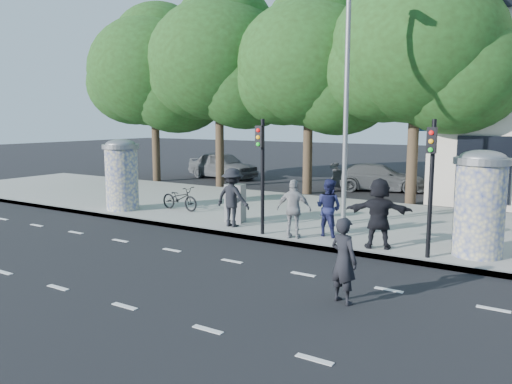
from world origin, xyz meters
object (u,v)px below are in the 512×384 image
Objects in this scene: street_lamp at (346,79)px; ped_d at (233,197)px; bicycle at (180,198)px; car_right at (378,177)px; ped_c at (329,208)px; cabinet_left at (235,203)px; ped_f at (379,213)px; traffic_pole_near at (262,165)px; car_left at (223,165)px; cabinet_right at (471,234)px; ad_column_left at (122,173)px; ad_column_right at (480,201)px; ped_e at (294,209)px; man_road at (344,260)px; traffic_pole_far at (431,174)px.

street_lamp reaches higher than ped_d.
bicycle is 0.37× the size of car_right.
cabinet_left is at bearing 6.53° from ped_c.
ped_f is 1.49× the size of cabinet_left.
car_right is (-0.36, 11.66, -1.56)m from traffic_pole_near.
car_right is (9.57, -0.10, -0.12)m from car_left.
ad_column_left is at bearing -177.98° from cabinet_right.
cabinet_left is at bearing 154.25° from car_right.
traffic_pole_near is at bearing -14.47° from ped_f.
ad_column_right is 0.33× the size of street_lamp.
ad_column_right is (12.40, 0.20, 0.00)m from ad_column_left.
street_lamp is 6.21m from cabinet_right.
ped_d is 1.47× the size of cabinet_left.
street_lamp reaches higher than ped_f.
ped_d is 1.10× the size of ped_e.
cabinet_right is at bearing -168.42° from ped_c.
traffic_pole_near is 3.29× the size of cabinet_right.
street_lamp is at bearing -112.38° from ped_e.
ad_column_right is 1.57× the size of ped_c.
bicycle is (-8.72, 5.32, -0.25)m from man_road.
car_right is (-3.81, 11.37, -0.42)m from ped_f.
traffic_pole_far is at bearing -174.80° from car_right.
cabinet_right is (5.64, 0.95, -1.56)m from traffic_pole_near.
cabinet_left is 0.27× the size of car_right.
cabinet_right is at bearing -24.01° from street_lamp.
ad_column_right is at bearing -115.51° from car_left.
bicycle is at bearing -143.23° from car_left.
car_left is at bearing 119.33° from cabinet_left.
ad_column_left is at bearing -165.06° from street_lamp.
car_right is at bearing 74.59° from cabinet_left.
car_left is at bearing -50.21° from ped_d.
bicycle is at bearing 176.49° from cabinet_right.
ped_c is at bearing -42.21° from man_road.
ad_column_left is 11.50m from man_road.
ped_e is at bearing -4.72° from ad_column_left.
man_road is at bearing -118.27° from bicycle.
traffic_pole_near reaches higher than ped_e.
traffic_pole_far is 5.12m from street_lamp.
ped_d is at bearing 156.24° from car_right.
street_lamp is at bearing -76.65° from bicycle.
street_lamp is (-3.40, 2.84, 2.56)m from traffic_pole_far.
ped_c is at bearing 25.66° from traffic_pole_near.
bicycle is at bearing 2.12° from ped_c.
cabinet_right is at bearing -91.27° from bicycle.
traffic_pole_near reaches higher than cabinet_right.
car_right is (-5.16, 11.66, -1.56)m from traffic_pole_far.
ped_f is 1.11× the size of man_road.
car_left is (-11.69, 10.90, -0.20)m from ped_c.
ped_d is 14.18m from car_left.
bicycle is at bearing -29.37° from ped_f.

